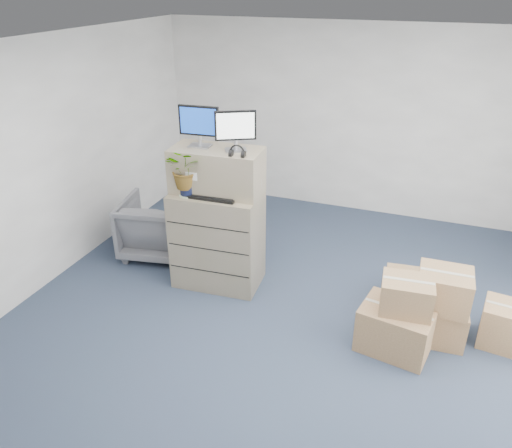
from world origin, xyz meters
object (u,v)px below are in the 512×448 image
object	(u,v)px
office_chair	(156,224)
filing_cabinet_lower	(218,239)
keyboard	(213,197)
potted_plant	(187,174)
water_bottle	(221,181)
monitor_left	(199,124)
monitor_right	(235,129)

from	to	relation	value
office_chair	filing_cabinet_lower	bearing A→B (deg)	151.20
filing_cabinet_lower	keyboard	world-z (taller)	keyboard
filing_cabinet_lower	potted_plant	bearing A→B (deg)	-151.48
water_bottle	office_chair	xyz separation A→B (m)	(-1.10, 0.29, -0.87)
filing_cabinet_lower	monitor_left	bearing A→B (deg)	158.72
potted_plant	monitor_right	bearing A→B (deg)	24.95
office_chair	potted_plant	bearing A→B (deg)	136.30
monitor_right	keyboard	world-z (taller)	monitor_right
potted_plant	office_chair	distance (m)	1.36
monitor_left	office_chair	xyz separation A→B (m)	(-0.85, 0.28, -1.49)
water_bottle	office_chair	bearing A→B (deg)	165.18
keyboard	office_chair	bearing A→B (deg)	154.01
water_bottle	office_chair	distance (m)	1.43
monitor_left	potted_plant	size ratio (longest dim) A/B	0.89
potted_plant	filing_cabinet_lower	bearing A→B (deg)	32.30
filing_cabinet_lower	monitor_right	world-z (taller)	monitor_right
filing_cabinet_lower	monitor_right	distance (m)	1.34
monitor_right	water_bottle	xyz separation A→B (m)	(-0.18, -0.01, -0.61)
monitor_left	water_bottle	size ratio (longest dim) A/B	1.68
monitor_right	potted_plant	size ratio (longest dim) A/B	0.84
keyboard	potted_plant	bearing A→B (deg)	-175.73
monitor_left	water_bottle	world-z (taller)	monitor_left
monitor_left	monitor_right	distance (m)	0.43
filing_cabinet_lower	potted_plant	size ratio (longest dim) A/B	2.27
monitor_left	office_chair	distance (m)	1.73
monitor_left	water_bottle	bearing A→B (deg)	-7.22
filing_cabinet_lower	water_bottle	xyz separation A→B (m)	(0.05, 0.05, 0.72)
monitor_right	potted_plant	world-z (taller)	monitor_right
keyboard	filing_cabinet_lower	bearing A→B (deg)	100.24
monitor_left	monitor_right	xyz separation A→B (m)	(0.43, -0.00, -0.01)
filing_cabinet_lower	monitor_right	bearing A→B (deg)	11.38
monitor_left	keyboard	distance (m)	0.80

